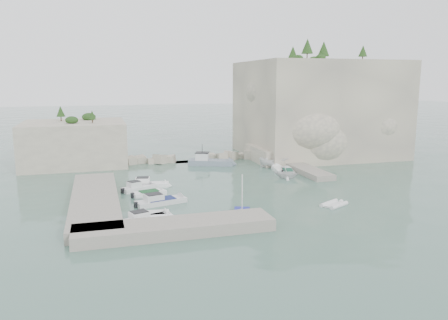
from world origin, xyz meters
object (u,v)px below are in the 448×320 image
object	(u,v)px
tender_east_a	(286,178)
tender_east_b	(288,174)
motorboat_a	(149,187)
motorboat_c	(149,196)
tender_east_c	(279,171)
motorboat_b	(139,190)
motorboat_f	(147,223)
tender_east_d	(275,167)
motorboat_d	(161,204)
rowboat	(242,218)
work_boat	(211,165)
motorboat_e	(151,218)
inflatable_dinghy	(334,206)

from	to	relation	value
tender_east_a	tender_east_b	distance (m)	3.15
motorboat_a	motorboat_c	world-z (taller)	motorboat_a
motorboat_a	tender_east_a	xyz separation A→B (m)	(19.33, -0.31, 0.00)
tender_east_c	tender_east_b	bearing A→B (deg)	-155.25
motorboat_b	motorboat_f	size ratio (longest dim) A/B	0.88
motorboat_b	tender_east_a	xyz separation A→B (m)	(20.72, 1.21, 0.00)
motorboat_c	tender_east_d	bearing A→B (deg)	12.54
motorboat_a	motorboat_d	distance (m)	8.40
rowboat	tender_east_a	bearing A→B (deg)	-18.39
tender_east_d	work_boat	xyz separation A→B (m)	(-9.25, 4.89, 0.00)
motorboat_a	tender_east_a	bearing A→B (deg)	9.95
motorboat_c	tender_east_d	world-z (taller)	tender_east_d
motorboat_e	motorboat_c	bearing A→B (deg)	89.32
tender_east_b	tender_east_d	world-z (taller)	tender_east_d
motorboat_c	tender_east_a	distance (m)	20.25
motorboat_a	motorboat_c	bearing A→B (deg)	-85.49
motorboat_c	motorboat_d	world-z (taller)	motorboat_d
inflatable_dinghy	tender_east_b	size ratio (longest dim) A/B	0.72
work_boat	motorboat_e	bearing A→B (deg)	-95.10
tender_east_a	inflatable_dinghy	bearing A→B (deg)	-159.54
motorboat_b	motorboat_c	size ratio (longest dim) A/B	1.10
tender_east_d	motorboat_e	bearing A→B (deg)	146.29
motorboat_e	rowboat	size ratio (longest dim) A/B	0.86
motorboat_b	tender_east_d	bearing A→B (deg)	-3.20
motorboat_d	work_boat	size ratio (longest dim) A/B	0.79
motorboat_c	rowboat	bearing A→B (deg)	-71.05
motorboat_e	inflatable_dinghy	xyz separation A→B (m)	(19.98, -1.49, 0.00)
tender_east_c	rowboat	bearing A→B (deg)	156.73
tender_east_a	tender_east_c	size ratio (longest dim) A/B	0.70
tender_east_d	work_boat	distance (m)	10.46
motorboat_a	motorboat_b	world-z (taller)	same
motorboat_c	motorboat_e	world-z (taller)	same
motorboat_f	tender_east_c	bearing A→B (deg)	21.70
motorboat_b	motorboat_e	xyz separation A→B (m)	(0.04, -11.51, 0.00)
motorboat_e	work_boat	xyz separation A→B (m)	(12.90, 25.23, 0.00)
motorboat_c	motorboat_e	size ratio (longest dim) A/B	1.05
motorboat_b	work_boat	world-z (taller)	work_boat
motorboat_b	tender_east_b	bearing A→B (deg)	-14.74
motorboat_c	rowboat	xyz separation A→B (m)	(7.99, -11.29, 0.00)
motorboat_e	tender_east_b	bearing A→B (deg)	39.92
motorboat_b	tender_east_a	distance (m)	20.75
work_boat	motorboat_d	bearing A→B (deg)	-96.51
motorboat_a	motorboat_e	size ratio (longest dim) A/B	1.35
motorboat_b	motorboat_f	xyz separation A→B (m)	(-0.52, -13.03, 0.00)
motorboat_c	work_boat	world-z (taller)	work_boat
rowboat	inflatable_dinghy	xyz separation A→B (m)	(11.14, 1.21, 0.00)
motorboat_a	motorboat_f	size ratio (longest dim) A/B	1.02
tender_east_d	motorboat_f	bearing A→B (deg)	147.62
rowboat	tender_east_d	world-z (taller)	tender_east_d
motorboat_b	inflatable_dinghy	distance (m)	23.88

